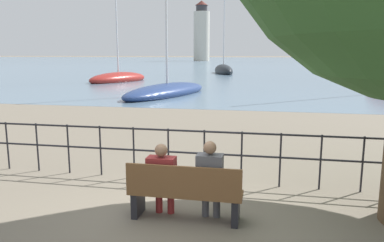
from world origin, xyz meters
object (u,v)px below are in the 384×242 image
Objects in this scene: harbor_lighthouse at (202,33)px; seated_person_left at (162,177)px; seated_person_right at (210,178)px; sailboat_1 at (223,71)px; park_bench at (185,194)px; sailboat_2 at (118,78)px; sailboat_3 at (167,91)px.

seated_person_left is at bearing -80.40° from harbor_lighthouse.
sailboat_1 reaches higher than seated_person_right.
harbor_lighthouse reaches higher than park_bench.
seated_person_right is 0.12× the size of sailboat_2.
park_bench is 1.39× the size of seated_person_right.
seated_person_right is (0.37, 0.08, 0.25)m from park_bench.
park_bench is at bearing -100.56° from sailboat_1.
sailboat_3 is at bearing 104.80° from seated_person_left.
park_bench is at bearing -45.64° from sailboat_2.
seated_person_right reaches higher than seated_person_left.
sailboat_1 is (-4.83, 43.91, -0.31)m from seated_person_right.
seated_person_left is 0.13× the size of sailboat_3.
park_bench is 17.88m from sailboat_3.
sailboat_3 is (-5.27, 17.11, -0.45)m from seated_person_right.
harbor_lighthouse is (-22.73, 134.41, 9.49)m from seated_person_left.
sailboat_1 is at bearing 95.79° from park_bench.
sailboat_2 reaches higher than seated_person_right.
harbor_lighthouse reaches higher than seated_person_left.
sailboat_1 reaches higher than park_bench.
seated_person_right is at bearing 11.65° from park_bench.
seated_person_right is 30.16m from sailboat_2.
park_bench is 30.07m from sailboat_2.
sailboat_2 is (-11.92, 27.36, -0.35)m from seated_person_left.
seated_person_left is at bearing 179.88° from seated_person_right.
seated_person_right reaches higher than park_bench.
sailboat_1 is at bearing 104.47° from sailboat_3.
sailboat_2 is 108.04m from harbor_lighthouse.
sailboat_2 reaches higher than seated_person_left.
harbor_lighthouse is (-10.81, 107.05, 9.84)m from sailboat_2.
sailboat_1 is 18.31m from sailboat_2.
harbor_lighthouse is at bearing 99.91° from seated_person_right.
park_bench is at bearing -80.25° from harbor_lighthouse.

